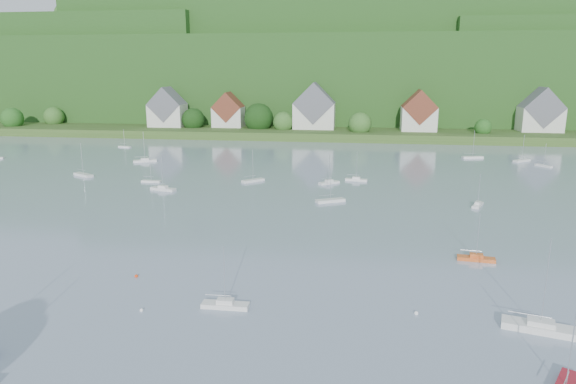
{
  "coord_description": "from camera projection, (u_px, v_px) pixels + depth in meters",
  "views": [
    {
      "loc": [
        23.05,
        -15.79,
        25.95
      ],
      "look_at": [
        10.35,
        75.0,
        4.0
      ],
      "focal_mm": 32.11,
      "sensor_mm": 36.0,
      "label": 1
    }
  ],
  "objects": [
    {
      "name": "near_sailboat_4",
      "position": [
        540.0,
        327.0,
        52.16
      ],
      "size": [
        7.64,
        3.91,
        9.93
      ],
      "rotation": [
        0.0,
        0.0,
        -0.27
      ],
      "color": "silver",
      "rests_on": "ground"
    },
    {
      "name": "far_shore_strip",
      "position": [
        305.0,
        129.0,
        216.63
      ],
      "size": [
        600.0,
        60.0,
        3.0
      ],
      "primitive_type": "cube",
      "color": "#34531F",
      "rests_on": "ground"
    },
    {
      "name": "mooring_buoy_4",
      "position": [
        416.0,
        314.0,
        55.89
      ],
      "size": [
        0.48,
        0.48,
        0.48
      ],
      "primitive_type": "sphere",
      "color": "white",
      "rests_on": "ground"
    },
    {
      "name": "mooring_buoy_3",
      "position": [
        136.0,
        277.0,
        65.93
      ],
      "size": [
        0.44,
        0.44,
        0.44
      ],
      "primitive_type": "sphere",
      "color": "#F53D0E",
      "rests_on": "ground"
    },
    {
      "name": "far_sailboat_cluster",
      "position": [
        357.0,
        171.0,
        132.08
      ],
      "size": [
        191.49,
        67.43,
        8.71
      ],
      "color": "silver",
      "rests_on": "ground"
    },
    {
      "name": "village_building_1",
      "position": [
        228.0,
        113.0,
        208.39
      ],
      "size": [
        12.0,
        9.36,
        14.0
      ],
      "color": "silver",
      "rests_on": "far_shore_strip"
    },
    {
      "name": "mooring_buoy_2",
      "position": [
        569.0,
        334.0,
        51.83
      ],
      "size": [
        0.44,
        0.44,
        0.44
      ],
      "primitive_type": "sphere",
      "color": "#F53D0E",
      "rests_on": "ground"
    },
    {
      "name": "village_building_0",
      "position": [
        167.0,
        110.0,
        209.66
      ],
      "size": [
        14.0,
        10.4,
        16.0
      ],
      "color": "silver",
      "rests_on": "far_shore_strip"
    },
    {
      "name": "village_building_2",
      "position": [
        314.0,
        110.0,
        202.36
      ],
      "size": [
        16.0,
        11.44,
        18.0
      ],
      "color": "silver",
      "rests_on": "far_shore_strip"
    },
    {
      "name": "forested_ridge",
      "position": [
        319.0,
        75.0,
        277.64
      ],
      "size": [
        620.0,
        181.22,
        69.89
      ],
      "color": "#163912",
      "rests_on": "ground"
    },
    {
      "name": "near_sailboat_5",
      "position": [
        476.0,
        258.0,
        71.49
      ],
      "size": [
        5.19,
        2.01,
        6.83
      ],
      "rotation": [
        0.0,
        0.0,
        -0.12
      ],
      "color": "#D15922",
      "rests_on": "ground"
    },
    {
      "name": "village_building_3",
      "position": [
        419.0,
        114.0,
        195.24
      ],
      "size": [
        13.0,
        10.4,
        15.5
      ],
      "color": "silver",
      "rests_on": "far_shore_strip"
    },
    {
      "name": "near_sailboat_3",
      "position": [
        225.0,
        304.0,
        57.39
      ],
      "size": [
        5.31,
        1.51,
        7.16
      ],
      "rotation": [
        0.0,
        0.0,
        0.0
      ],
      "color": "silver",
      "rests_on": "ground"
    },
    {
      "name": "mooring_buoy_1",
      "position": [
        142.0,
        311.0,
        56.6
      ],
      "size": [
        0.41,
        0.41,
        0.41
      ],
      "primitive_type": "sphere",
      "color": "white",
      "rests_on": "ground"
    },
    {
      "name": "village_building_4",
      "position": [
        540.0,
        114.0,
        192.99
      ],
      "size": [
        15.0,
        10.4,
        16.5
      ],
      "color": "silver",
      "rests_on": "far_shore_strip"
    }
  ]
}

